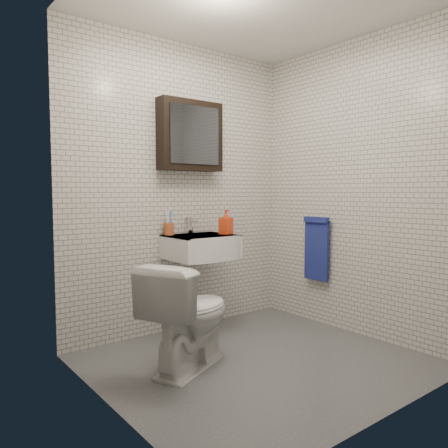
# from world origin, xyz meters

# --- Properties ---
(ground) EXTENTS (2.20, 2.00, 0.01)m
(ground) POSITION_xyz_m (0.00, 0.00, 0.01)
(ground) COLOR #4B4E53
(ground) RESTS_ON ground
(room_shell) EXTENTS (2.22, 2.02, 2.51)m
(room_shell) POSITION_xyz_m (0.00, 0.00, 1.47)
(room_shell) COLOR silver
(room_shell) RESTS_ON ground
(washbasin) EXTENTS (0.55, 0.50, 0.20)m
(washbasin) POSITION_xyz_m (0.05, 0.73, 0.76)
(washbasin) COLOR white
(washbasin) RESTS_ON room_shell
(faucet) EXTENTS (0.06, 0.20, 0.15)m
(faucet) POSITION_xyz_m (0.05, 0.93, 0.92)
(faucet) COLOR silver
(faucet) RESTS_ON washbasin
(mirror_cabinet) EXTENTS (0.60, 0.15, 0.60)m
(mirror_cabinet) POSITION_xyz_m (0.05, 0.93, 1.70)
(mirror_cabinet) COLOR black
(mirror_cabinet) RESTS_ON room_shell
(towel_rail) EXTENTS (0.09, 0.30, 0.58)m
(towel_rail) POSITION_xyz_m (1.04, 0.35, 0.72)
(towel_rail) COLOR silver
(towel_rail) RESTS_ON room_shell
(toothbrush_cup) EXTENTS (0.10, 0.10, 0.23)m
(toothbrush_cup) POSITION_xyz_m (-0.16, 0.94, 0.91)
(toothbrush_cup) COLOR #B4542D
(toothbrush_cup) RESTS_ON washbasin
(soap_bottle) EXTENTS (0.12, 0.12, 0.21)m
(soap_bottle) POSITION_xyz_m (0.27, 0.70, 0.96)
(soap_bottle) COLOR orange
(soap_bottle) RESTS_ON washbasin
(toilet) EXTENTS (0.84, 0.69, 0.75)m
(toilet) POSITION_xyz_m (-0.44, 0.22, 0.37)
(toilet) COLOR white
(toilet) RESTS_ON ground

